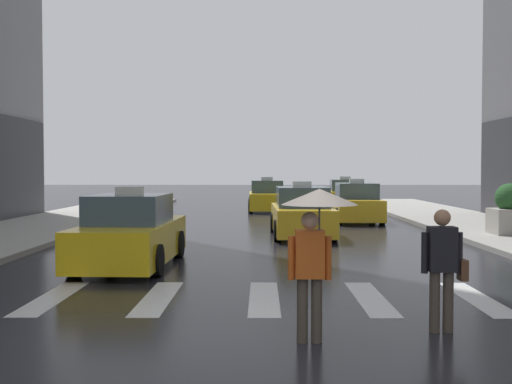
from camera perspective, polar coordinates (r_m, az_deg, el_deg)
ground_plane at (r=7.53m, az=0.86°, el=-14.70°), size 160.00×160.00×0.00m
crosswalk_markings at (r=10.44m, az=0.76°, el=-9.91°), size 11.30×2.80×0.01m
taxi_lead at (r=14.03m, az=-11.69°, el=-3.88°), size 2.02×4.58×1.80m
taxi_second at (r=19.81m, az=4.31°, el=-2.11°), size 2.01×4.58×1.80m
taxi_third at (r=25.74m, az=9.40°, el=-1.16°), size 2.04×4.59×1.80m
taxi_fourth at (r=31.71m, az=1.03°, el=-0.52°), size 1.98×4.56×1.80m
taxi_fifth at (r=34.81m, az=8.34°, el=-0.31°), size 2.10×4.62×1.80m
pedestrian_with_umbrella at (r=7.63m, az=5.65°, el=-2.88°), size 0.96×0.96×1.94m
pedestrian_with_handbag at (r=8.52m, az=17.15°, el=-6.39°), size 0.60×0.24×1.65m
planter_mid_block at (r=20.68m, az=22.71°, el=-1.68°), size 1.10×1.10×1.60m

